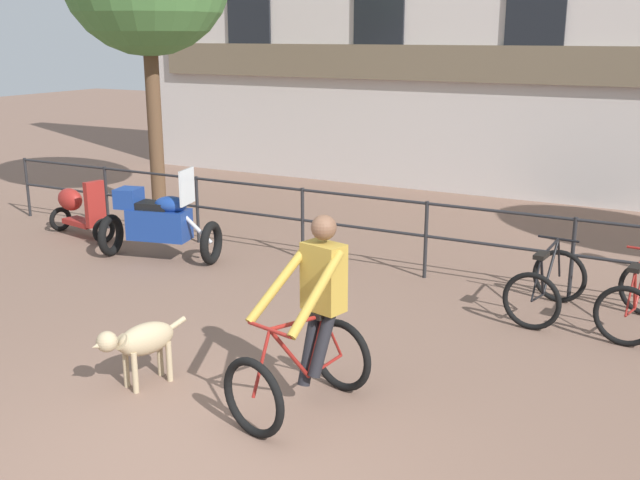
{
  "coord_description": "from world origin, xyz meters",
  "views": [
    {
      "loc": [
        3.25,
        -3.89,
        3.16
      ],
      "look_at": [
        -0.34,
        2.86,
        1.05
      ],
      "focal_mm": 42.0,
      "sensor_mm": 36.0,
      "label": 1
    }
  ],
  "objects_px": {
    "dog": "(140,341)",
    "parked_bicycle_near_lamp": "(546,286)",
    "parked_scooter": "(79,209)",
    "cyclist_with_bike": "(310,325)",
    "parked_bicycle_mid_left": "(637,300)",
    "parked_motorcycle": "(158,222)"
  },
  "relations": [
    {
      "from": "parked_motorcycle",
      "to": "parked_scooter",
      "type": "relative_size",
      "value": 1.35
    },
    {
      "from": "dog",
      "to": "parked_motorcycle",
      "type": "height_order",
      "value": "parked_motorcycle"
    },
    {
      "from": "dog",
      "to": "parked_bicycle_near_lamp",
      "type": "distance_m",
      "value": 4.63
    },
    {
      "from": "parked_bicycle_near_lamp",
      "to": "cyclist_with_bike",
      "type": "bearing_deg",
      "value": 72.63
    },
    {
      "from": "dog",
      "to": "parked_motorcycle",
      "type": "relative_size",
      "value": 0.51
    },
    {
      "from": "cyclist_with_bike",
      "to": "parked_scooter",
      "type": "relative_size",
      "value": 1.27
    },
    {
      "from": "parked_bicycle_near_lamp",
      "to": "parked_bicycle_mid_left",
      "type": "height_order",
      "value": "same"
    },
    {
      "from": "cyclist_with_bike",
      "to": "parked_motorcycle",
      "type": "distance_m",
      "value": 4.96
    },
    {
      "from": "cyclist_with_bike",
      "to": "parked_bicycle_near_lamp",
      "type": "bearing_deg",
      "value": 80.76
    },
    {
      "from": "parked_bicycle_near_lamp",
      "to": "parked_scooter",
      "type": "distance_m",
      "value": 7.37
    },
    {
      "from": "parked_motorcycle",
      "to": "parked_bicycle_mid_left",
      "type": "distance_m",
      "value": 6.39
    },
    {
      "from": "parked_bicycle_mid_left",
      "to": "dog",
      "type": "bearing_deg",
      "value": 49.65
    },
    {
      "from": "parked_motorcycle",
      "to": "parked_bicycle_near_lamp",
      "type": "distance_m",
      "value": 5.41
    },
    {
      "from": "cyclist_with_bike",
      "to": "dog",
      "type": "bearing_deg",
      "value": -152.28
    },
    {
      "from": "cyclist_with_bike",
      "to": "parked_bicycle_near_lamp",
      "type": "height_order",
      "value": "cyclist_with_bike"
    },
    {
      "from": "dog",
      "to": "parked_bicycle_near_lamp",
      "type": "height_order",
      "value": "parked_bicycle_near_lamp"
    },
    {
      "from": "dog",
      "to": "parked_bicycle_mid_left",
      "type": "bearing_deg",
      "value": 62.27
    },
    {
      "from": "parked_bicycle_mid_left",
      "to": "parked_scooter",
      "type": "height_order",
      "value": "parked_scooter"
    },
    {
      "from": "parked_scooter",
      "to": "parked_motorcycle",
      "type": "bearing_deg",
      "value": -90.51
    },
    {
      "from": "cyclist_with_bike",
      "to": "parked_bicycle_mid_left",
      "type": "bearing_deg",
      "value": 67.58
    },
    {
      "from": "cyclist_with_bike",
      "to": "dog",
      "type": "relative_size",
      "value": 1.83
    },
    {
      "from": "parked_motorcycle",
      "to": "cyclist_with_bike",
      "type": "bearing_deg",
      "value": -137.96
    }
  ]
}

